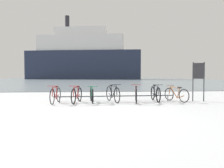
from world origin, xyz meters
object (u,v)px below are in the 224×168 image
at_px(bicycle_3, 113,94).
at_px(bicycle_6, 176,94).
at_px(bicycle_0, 56,95).
at_px(bicycle_5, 155,94).
at_px(info_sign, 199,75).
at_px(ferry_ship, 83,58).
at_px(bicycle_4, 136,94).
at_px(bicycle_1, 77,95).
at_px(bicycle_2, 92,95).

bearing_deg(bicycle_3, bicycle_6, -1.16).
height_order(bicycle_0, bicycle_5, bicycle_5).
relative_size(bicycle_5, info_sign, 0.92).
relative_size(bicycle_6, ferry_ship, 0.04).
bearing_deg(bicycle_6, bicycle_4, -177.48).
distance_m(bicycle_4, info_sign, 3.15).
distance_m(bicycle_1, bicycle_5, 3.71).
distance_m(bicycle_0, bicycle_6, 5.58).
height_order(bicycle_0, bicycle_4, bicycle_0).
height_order(bicycle_4, info_sign, info_sign).
height_order(bicycle_2, bicycle_3, bicycle_3).
xyz_separation_m(bicycle_1, ferry_ship, (-3.23, 67.07, 7.12)).
bearing_deg(bicycle_5, bicycle_2, -177.75).
bearing_deg(bicycle_1, bicycle_3, 7.03).
bearing_deg(bicycle_0, bicycle_2, 7.89).
xyz_separation_m(bicycle_4, bicycle_6, (1.94, 0.09, -0.02)).
bearing_deg(ferry_ship, bicycle_2, -86.66).
relative_size(bicycle_0, bicycle_5, 0.98).
xyz_separation_m(bicycle_2, info_sign, (5.06, -0.06, 0.92)).
distance_m(bicycle_2, bicycle_4, 2.05).
relative_size(bicycle_4, bicycle_5, 1.01).
relative_size(bicycle_0, bicycle_1, 1.01).
relative_size(bicycle_0, bicycle_3, 0.98).
bearing_deg(bicycle_4, info_sign, 1.25).
distance_m(bicycle_0, bicycle_5, 4.64).
bearing_deg(bicycle_1, bicycle_5, 4.72).
xyz_separation_m(bicycle_2, ferry_ship, (-3.90, 66.88, 7.14)).
bearing_deg(bicycle_5, bicycle_1, -175.28).
bearing_deg(bicycle_3, ferry_ship, 94.17).
xyz_separation_m(bicycle_0, bicycle_4, (3.64, 0.09, -0.00)).
bearing_deg(bicycle_0, bicycle_4, 1.44).
height_order(bicycle_1, bicycle_4, bicycle_4).
xyz_separation_m(bicycle_5, info_sign, (2.03, -0.18, 0.90)).
distance_m(bicycle_6, ferry_ship, 67.76).
relative_size(bicycle_6, info_sign, 0.79).
distance_m(bicycle_4, bicycle_5, 1.02).
distance_m(bicycle_3, bicycle_6, 3.01).
bearing_deg(bicycle_3, bicycle_1, -172.97).
relative_size(info_sign, ferry_ship, 0.05).
xyz_separation_m(bicycle_1, bicycle_4, (2.71, 0.06, 0.00)).
height_order(bicycle_1, ferry_ship, ferry_ship).
bearing_deg(bicycle_1, bicycle_0, -177.85).
distance_m(bicycle_4, ferry_ship, 67.65).
height_order(bicycle_3, info_sign, info_sign).
bearing_deg(bicycle_2, bicycle_5, 2.25).
distance_m(bicycle_4, bicycle_6, 1.94).
xyz_separation_m(bicycle_1, info_sign, (5.73, 0.12, 0.91)).
relative_size(bicycle_2, bicycle_6, 1.16).
height_order(bicycle_0, bicycle_2, bicycle_0).
distance_m(bicycle_3, info_sign, 4.18).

